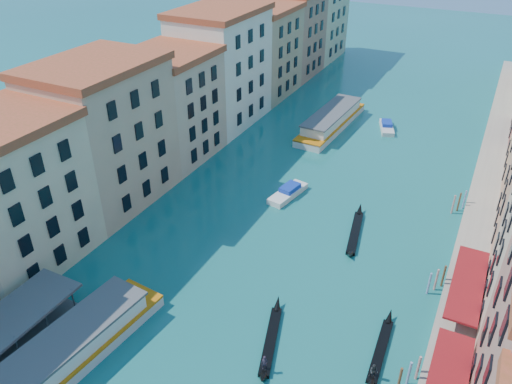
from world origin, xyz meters
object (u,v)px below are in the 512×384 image
vaporetto_near (63,355)px  gondola_right (380,351)px  vaporetto_stop (3,345)px  gondola_fore (271,339)px  vaporetto_far (331,120)px

vaporetto_near → gondola_right: bearing=34.7°
vaporetto_stop → gondola_fore: size_ratio=1.46×
vaporetto_far → gondola_right: size_ratio=2.10×
vaporetto_far → gondola_right: bearing=-62.5°
vaporetto_far → vaporetto_stop: bearing=-95.5°
gondola_fore → gondola_right: (10.01, 3.42, 0.03)m
vaporetto_far → gondola_fore: (12.22, -52.34, -1.12)m
vaporetto_far → gondola_right: (22.22, -48.92, -1.09)m
vaporetto_near → gondola_right: (25.98, 14.62, -1.06)m
vaporetto_near → gondola_fore: vaporetto_near is taller
vaporetto_near → vaporetto_far: (3.75, 63.54, 0.03)m
vaporetto_stop → gondola_fore: (22.00, 12.91, -1.06)m
gondola_right → vaporetto_near: bearing=-153.8°
gondola_fore → vaporetto_near: bearing=-161.5°
gondola_right → vaporetto_stop: bearing=-156.1°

